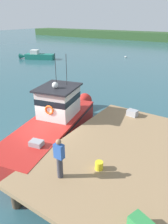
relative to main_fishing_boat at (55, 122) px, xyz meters
The scene contains 8 objects.
ground_plane 1.20m from the main_fishing_boat, 96.72° to the right, with size 200.00×200.00×0.00m, color #2D5660.
dock 4.77m from the main_fishing_boat, ahead, with size 6.00×9.00×1.20m.
main_fishing_boat is the anchor object (origin of this frame).
crate_single_far 4.70m from the main_fishing_boat, 39.49° to the left, with size 0.60×0.44×0.37m, color #9E9EA3.
bait_bucket 5.00m from the main_fishing_boat, 28.60° to the right, with size 0.32×0.32×0.34m, color yellow.
deckhand_by_the_boat 5.02m from the main_fishing_boat, 46.42° to the right, with size 0.36×0.22×1.63m.
moored_boat_outer_mooring 26.65m from the main_fishing_boat, 137.32° to the left, with size 6.04×3.73×1.56m.
mooring_buoy_channel_marker 28.71m from the main_fishing_boat, 104.88° to the left, with size 0.33×0.33×0.33m, color silver.
Camera 1 is at (7.60, -7.56, 6.66)m, focal length 33.58 mm.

